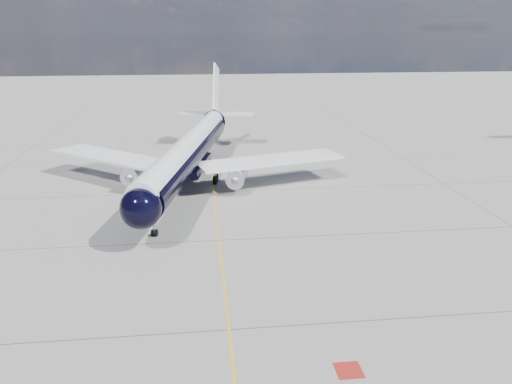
# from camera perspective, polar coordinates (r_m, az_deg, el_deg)

# --- Properties ---
(ground) EXTENTS (320.00, 320.00, 0.00)m
(ground) POSITION_cam_1_polar(r_m,az_deg,el_deg) (66.91, -4.96, 1.36)
(ground) COLOR gray
(ground) RESTS_ON ground
(taxiway_centerline) EXTENTS (0.16, 160.00, 0.01)m
(taxiway_centerline) POSITION_cam_1_polar(r_m,az_deg,el_deg) (62.14, -4.82, 0.03)
(taxiway_centerline) COLOR yellow
(taxiway_centerline) RESTS_ON ground
(red_marking) EXTENTS (1.60, 1.60, 0.01)m
(red_marking) POSITION_cam_1_polar(r_m,az_deg,el_deg) (31.96, 10.54, -19.40)
(red_marking) COLOR maroon
(red_marking) RESTS_ON ground
(main_airliner) EXTENTS (39.12, 48.21, 14.02)m
(main_airliner) POSITION_cam_1_polar(r_m,az_deg,el_deg) (64.90, -7.51, 4.72)
(main_airliner) COLOR black
(main_airliner) RESTS_ON ground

